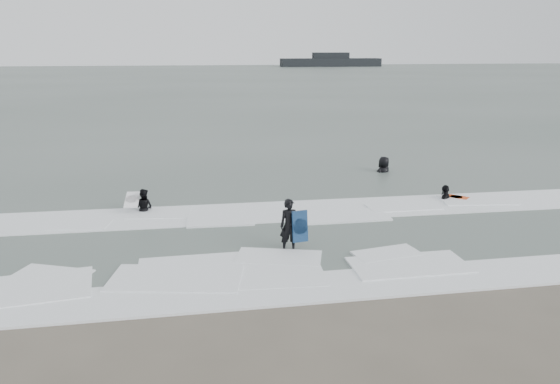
{
  "coord_description": "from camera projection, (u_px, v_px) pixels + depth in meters",
  "views": [
    {
      "loc": [
        -2.89,
        -13.31,
        6.1
      ],
      "look_at": [
        0.0,
        5.0,
        1.1
      ],
      "focal_mm": 35.0,
      "sensor_mm": 36.0,
      "label": 1
    }
  ],
  "objects": [
    {
      "name": "vessel_horizon",
      "position": [
        331.0,
        61.0,
        158.22
      ],
      "size": [
        29.11,
        5.2,
        3.95
      ],
      "color": "black",
      "rests_on": "ground"
    },
    {
      "name": "ground",
      "position": [
        309.0,
        279.0,
        14.72
      ],
      "size": [
        320.0,
        320.0,
        0.0
      ],
      "primitive_type": "plane",
      "color": "brown",
      "rests_on": "ground"
    },
    {
      "name": "sea",
      "position": [
        210.0,
        82.0,
        90.99
      ],
      "size": [
        320.0,
        320.0,
        0.0
      ],
      "primitive_type": "plane",
      "color": "#47544C",
      "rests_on": "ground"
    },
    {
      "name": "surfer_right_far",
      "position": [
        384.0,
        173.0,
        26.94
      ],
      "size": [
        1.14,
        1.08,
        1.96
      ],
      "primitive_type": "imported",
      "rotation": [
        0.0,
        0.0,
        -2.49
      ],
      "color": "black",
      "rests_on": "ground"
    },
    {
      "name": "surfer_right_near",
      "position": [
        445.0,
        201.0,
        22.11
      ],
      "size": [
        1.04,
        1.08,
        1.81
      ],
      "primitive_type": "imported",
      "rotation": [
        0.0,
        0.0,
        -2.31
      ],
      "color": "black",
      "rests_on": "ground"
    },
    {
      "name": "surfer_centre",
      "position": [
        289.0,
        251.0,
        16.72
      ],
      "size": [
        0.62,
        0.42,
        1.66
      ],
      "primitive_type": "imported",
      "rotation": [
        0.0,
        0.0,
        0.03
      ],
      "color": "black",
      "rests_on": "ground"
    },
    {
      "name": "surf_foam",
      "position": [
        286.0,
        233.0,
        18.23
      ],
      "size": [
        30.03,
        9.06,
        0.09
      ],
      "color": "white",
      "rests_on": "ground"
    },
    {
      "name": "bodyboards",
      "position": [
        301.0,
        206.0,
        19.64
      ],
      "size": [
        13.61,
        5.49,
        1.25
      ],
      "color": "#102A4E",
      "rests_on": "ground"
    },
    {
      "name": "surfer_wading",
      "position": [
        144.0,
        212.0,
        20.56
      ],
      "size": [
        0.89,
        0.83,
        1.47
      ],
      "primitive_type": "imported",
      "rotation": [
        0.0,
        0.0,
        2.63
      ],
      "color": "black",
      "rests_on": "ground"
    }
  ]
}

